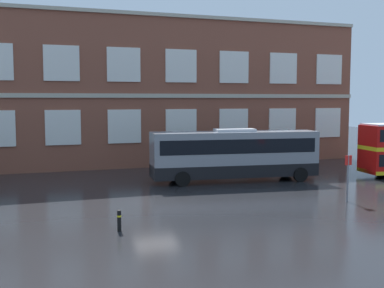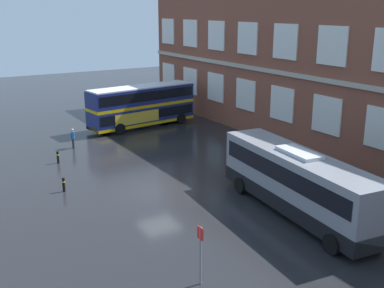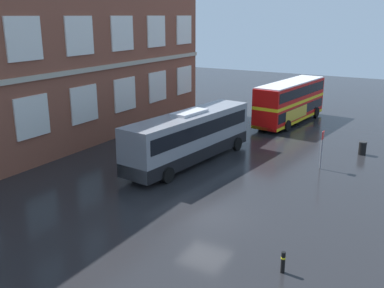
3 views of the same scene
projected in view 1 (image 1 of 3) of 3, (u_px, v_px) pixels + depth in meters
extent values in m
plane|color=black|center=(148.00, 196.00, 29.51)|extent=(120.00, 120.00, 0.00)
cube|color=brown|center=(88.00, 93.00, 43.47)|extent=(50.40, 8.00, 12.95)
cube|color=#B2A893|center=(94.00, 96.00, 39.65)|extent=(50.40, 0.16, 0.36)
cube|color=#B2A893|center=(92.00, 10.00, 39.04)|extent=(50.40, 0.28, 0.30)
cube|color=silver|center=(63.00, 127.00, 39.09)|extent=(2.82, 0.12, 2.85)
cube|color=silver|center=(125.00, 126.00, 40.73)|extent=(2.82, 0.12, 2.85)
cube|color=silver|center=(181.00, 125.00, 42.36)|extent=(2.82, 0.12, 2.85)
cube|color=silver|center=(234.00, 124.00, 43.99)|extent=(2.82, 0.12, 2.85)
cube|color=silver|center=(282.00, 123.00, 45.63)|extent=(2.82, 0.12, 2.85)
cube|color=silver|center=(328.00, 123.00, 47.26)|extent=(2.82, 0.12, 2.85)
cube|color=silver|center=(62.00, 63.00, 38.61)|extent=(2.82, 0.12, 2.85)
cube|color=silver|center=(124.00, 65.00, 40.25)|extent=(2.82, 0.12, 2.85)
cube|color=silver|center=(181.00, 66.00, 41.88)|extent=(2.82, 0.12, 2.85)
cube|color=silver|center=(234.00, 67.00, 43.52)|extent=(2.82, 0.12, 2.85)
cube|color=silver|center=(283.00, 68.00, 45.15)|extent=(2.82, 0.12, 2.85)
cube|color=silver|center=(329.00, 69.00, 46.78)|extent=(2.82, 0.12, 2.85)
cylinder|color=black|center=(382.00, 168.00, 38.06)|extent=(1.07, 0.43, 1.04)
cube|color=gray|center=(234.00, 154.00, 34.66)|extent=(12.21, 3.84, 3.20)
cube|color=black|center=(235.00, 145.00, 34.60)|extent=(11.49, 3.80, 1.00)
cube|color=black|center=(234.00, 170.00, 34.76)|extent=(12.21, 3.86, 0.90)
cube|color=silver|center=(235.00, 130.00, 34.50)|extent=(3.00, 1.58, 0.20)
cylinder|color=black|center=(300.00, 175.00, 34.56)|extent=(1.07, 0.43, 1.04)
cylinder|color=black|center=(286.00, 170.00, 37.03)|extent=(1.07, 0.43, 1.04)
cylinder|color=black|center=(183.00, 179.00, 32.66)|extent=(1.07, 0.43, 1.04)
cylinder|color=black|center=(176.00, 173.00, 35.13)|extent=(1.07, 0.43, 1.04)
cylinder|color=slate|center=(348.00, 179.00, 27.71)|extent=(0.10, 0.10, 2.70)
cube|color=red|center=(348.00, 160.00, 27.59)|extent=(0.44, 0.04, 0.56)
cylinder|color=black|center=(119.00, 221.00, 21.59)|extent=(0.18, 0.18, 0.95)
cylinder|color=yellow|center=(119.00, 216.00, 21.57)|extent=(0.19, 0.19, 0.08)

